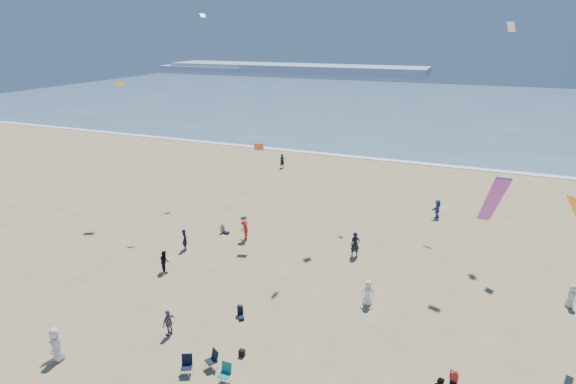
% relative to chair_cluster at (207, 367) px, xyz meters
% --- Properties ---
extents(ocean, '(220.00, 100.00, 0.06)m').
position_rel_chair_cluster_xyz_m(ocean, '(-0.11, 92.98, -0.47)').
color(ocean, '#476B84').
rests_on(ocean, ground).
extents(surf_line, '(220.00, 1.20, 0.08)m').
position_rel_chair_cluster_xyz_m(surf_line, '(-0.11, 42.98, -0.46)').
color(surf_line, white).
rests_on(surf_line, ground).
extents(headland_far, '(110.00, 20.00, 3.20)m').
position_rel_chair_cluster_xyz_m(headland_far, '(-60.11, 167.98, 1.10)').
color(headland_far, '#7A8EA8').
rests_on(headland_far, ground).
extents(headland_near, '(40.00, 14.00, 2.00)m').
position_rel_chair_cluster_xyz_m(headland_near, '(-100.11, 162.98, 0.50)').
color(headland_near, '#7A8EA8').
rests_on(headland_near, ground).
extents(standing_flyers, '(28.64, 40.83, 1.94)m').
position_rel_chair_cluster_xyz_m(standing_flyers, '(1.72, 10.36, 0.34)').
color(standing_flyers, white).
rests_on(standing_flyers, ground).
extents(seated_group, '(19.75, 22.43, 0.84)m').
position_rel_chair_cluster_xyz_m(seated_group, '(2.33, 2.81, -0.08)').
color(seated_group, silver).
rests_on(seated_group, ground).
extents(chair_cluster, '(2.70, 1.61, 1.00)m').
position_rel_chair_cluster_xyz_m(chair_cluster, '(0.00, 0.00, 0.00)').
color(chair_cluster, black).
rests_on(chair_cluster, ground).
extents(black_backpack, '(0.30, 0.22, 0.38)m').
position_rel_chair_cluster_xyz_m(black_backpack, '(0.94, 1.85, -0.31)').
color(black_backpack, black).
rests_on(black_backpack, ground).
extents(navy_bag, '(0.28, 0.18, 0.34)m').
position_rel_chair_cluster_xyz_m(navy_bag, '(11.26, 4.36, -0.33)').
color(navy_bag, black).
rests_on(navy_bag, ground).
extents(kites_aloft, '(37.83, 38.33, 28.88)m').
position_rel_chair_cluster_xyz_m(kites_aloft, '(8.58, 10.29, 14.78)').
color(kites_aloft, silver).
rests_on(kites_aloft, ground).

